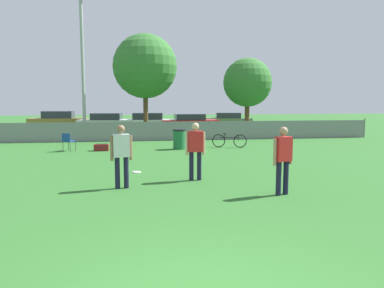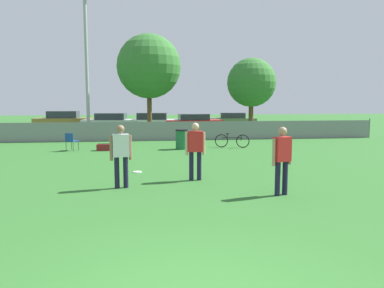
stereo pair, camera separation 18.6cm
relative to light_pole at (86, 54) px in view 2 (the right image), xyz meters
name	(u,v)px [view 2 (the right image)]	position (x,y,z in m)	size (l,w,h in m)	color
fence_backline	(151,131)	(3.74, -1.75, -4.54)	(27.54, 0.07, 1.21)	gray
light_pole	(86,54)	(0.00, 0.00, 0.00)	(0.90, 0.36, 8.66)	#9E9EA3
tree_near_pole	(149,67)	(3.78, 2.14, -0.49)	(4.31, 4.31, 6.77)	brown
tree_far_right	(251,83)	(10.71, 1.45, -1.55)	(3.32, 3.32, 5.22)	brown
player_defender_red	(282,156)	(6.56, -15.00, -4.12)	(0.55, 0.34, 1.67)	#191933
player_thrower_red	(195,147)	(4.73, -12.99, -4.12)	(0.58, 0.23, 1.67)	#191933
player_receiver_white	(121,152)	(2.66, -13.69, -4.12)	(0.57, 0.28, 1.67)	#191933
frisbee_disc	(137,172)	(3.05, -11.54, -5.08)	(0.28, 0.28, 0.03)	white
folding_chair_sideline	(71,140)	(-0.02, -5.79, -4.59)	(0.60, 0.60, 0.83)	#333338
bicycle_sideline	(232,141)	(7.66, -5.58, -4.75)	(1.65, 0.62, 0.70)	black
trash_bin	(182,139)	(5.12, -5.87, -4.61)	(0.61, 0.61, 0.96)	#1E6638
gear_bag_sideline	(104,147)	(1.47, -5.90, -4.94)	(0.66, 0.36, 0.32)	maroon
parked_car_tan	(64,121)	(-2.98, 7.59, -4.36)	(4.48, 1.84, 1.51)	black
parked_car_silver	(111,122)	(0.90, 6.01, -4.42)	(4.47, 2.28, 1.38)	black
parked_car_white	(152,122)	(4.08, 5.83, -4.42)	(4.57, 2.32, 1.39)	black
parked_car_red	(194,122)	(7.25, 5.25, -4.44)	(4.42, 1.93, 1.31)	black
parked_car_olive	(232,120)	(11.18, 8.58, -4.46)	(4.28, 2.33, 1.29)	black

